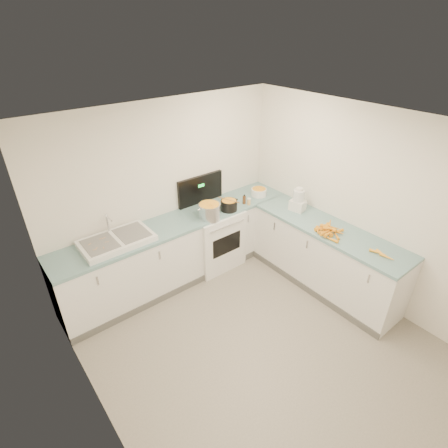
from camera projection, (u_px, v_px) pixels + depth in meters
floor at (262, 346)px, 4.09m from camera, size 3.50×4.00×0.00m
ceiling at (279, 135)px, 2.83m from camera, size 3.50×4.00×0.00m
wall_back at (166, 193)px, 4.81m from camera, size 3.50×0.00×2.50m
wall_left at (97, 350)px, 2.52m from camera, size 0.00×4.00×2.50m
wall_right at (368, 209)px, 4.40m from camera, size 0.00×4.00×2.50m
counter_back at (182, 249)px, 5.00m from camera, size 3.50×0.62×0.94m
counter_right at (325, 257)px, 4.84m from camera, size 0.62×2.20×0.94m
stove at (213, 236)px, 5.29m from camera, size 0.76×0.65×1.36m
sink at (117, 240)px, 4.27m from camera, size 0.86×0.52×0.31m
steel_pot at (209, 211)px, 4.80m from camera, size 0.37×0.37×0.22m
black_pot at (229, 206)px, 5.00m from camera, size 0.24×0.24×0.17m
wooden_spoon at (229, 200)px, 4.95m from camera, size 0.13×0.33×0.01m
mixing_bowl at (259, 192)px, 5.42m from camera, size 0.31×0.31×0.11m
extract_bottle at (244, 200)px, 5.17m from camera, size 0.05×0.05×0.12m
spice_jar at (249, 202)px, 5.15m from camera, size 0.05×0.05×0.09m
food_processor at (298, 201)px, 4.95m from camera, size 0.21×0.24×0.35m
carrot_pile at (328, 230)px, 4.48m from camera, size 0.40×0.41×0.09m
peeled_carrots at (382, 254)px, 4.05m from camera, size 0.10×0.30×0.04m
peelings at (101, 244)px, 4.12m from camera, size 0.24×0.26×0.01m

